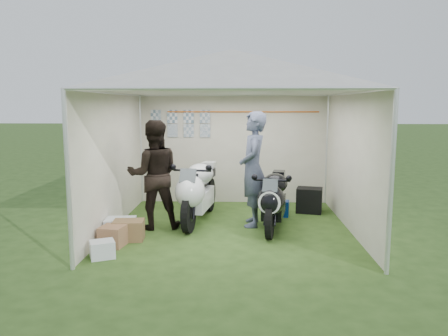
{
  "coord_description": "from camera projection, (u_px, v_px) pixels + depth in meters",
  "views": [
    {
      "loc": [
        0.16,
        -7.3,
        2.12
      ],
      "look_at": [
        -0.13,
        0.35,
        0.99
      ],
      "focal_mm": 35.0,
      "sensor_mm": 36.0,
      "label": 1
    }
  ],
  "objects": [
    {
      "name": "motorcycle_black",
      "position": [
        274.0,
        198.0,
        7.39
      ],
      "size": [
        0.64,
        1.94,
        0.96
      ],
      "rotation": [
        0.0,
        0.0,
        -0.18
      ],
      "color": "black",
      "rests_on": "ground"
    },
    {
      "name": "crate_1",
      "position": [
        113.0,
        236.0,
        6.54
      ],
      "size": [
        0.39,
        0.39,
        0.31
      ],
      "primitive_type": "cube",
      "rotation": [
        0.0,
        0.0,
        -0.16
      ],
      "color": "#8A5E41",
      "rests_on": "ground"
    },
    {
      "name": "crate_3",
      "position": [
        129.0,
        230.0,
        6.83
      ],
      "size": [
        0.5,
        0.37,
        0.31
      ],
      "primitive_type": "cube",
      "rotation": [
        0.0,
        0.0,
        0.08
      ],
      "color": "brown",
      "rests_on": "ground"
    },
    {
      "name": "paddock_stand",
      "position": [
        278.0,
        208.0,
        8.3
      ],
      "size": [
        0.43,
        0.31,
        0.3
      ],
      "primitive_type": "cube",
      "rotation": [
        0.0,
        0.0,
        -0.18
      ],
      "color": "#1138AE",
      "rests_on": "ground"
    },
    {
      "name": "person_blue_jacket",
      "position": [
        253.0,
        169.0,
        7.55
      ],
      "size": [
        0.49,
        0.73,
        1.99
      ],
      "primitive_type": "imported",
      "rotation": [
        0.0,
        0.0,
        -1.58
      ],
      "color": "#515976",
      "rests_on": "ground"
    },
    {
      "name": "ground",
      "position": [
        231.0,
        228.0,
        7.53
      ],
      "size": [
        80.0,
        80.0,
        0.0
      ],
      "primitive_type": "plane",
      "color": "#2C4818",
      "rests_on": "ground"
    },
    {
      "name": "canopy_tent",
      "position": [
        231.0,
        76.0,
        7.19
      ],
      "size": [
        5.66,
        5.66,
        3.0
      ],
      "color": "silver",
      "rests_on": "ground"
    },
    {
      "name": "equipment_box",
      "position": [
        309.0,
        200.0,
        8.57
      ],
      "size": [
        0.56,
        0.49,
        0.48
      ],
      "primitive_type": "cube",
      "rotation": [
        0.0,
        0.0,
        -0.22
      ],
      "color": "black",
      "rests_on": "ground"
    },
    {
      "name": "person_dark_jacket",
      "position": [
        154.0,
        175.0,
        7.4
      ],
      "size": [
        1.03,
        0.89,
        1.85
      ],
      "primitive_type": "imported",
      "rotation": [
        0.0,
        0.0,
        3.37
      ],
      "color": "black",
      "rests_on": "ground"
    },
    {
      "name": "crate_2",
      "position": [
        102.0,
        249.0,
        6.04
      ],
      "size": [
        0.41,
        0.38,
        0.24
      ],
      "primitive_type": "cube",
      "rotation": [
        0.0,
        0.0,
        0.43
      ],
      "color": "silver",
      "rests_on": "ground"
    },
    {
      "name": "motorcycle_white",
      "position": [
        198.0,
        190.0,
        7.78
      ],
      "size": [
        0.67,
        2.18,
        1.08
      ],
      "rotation": [
        0.0,
        0.0,
        -0.14
      ],
      "color": "black",
      "rests_on": "ground"
    },
    {
      "name": "crate_0",
      "position": [
        121.0,
        228.0,
        6.96
      ],
      "size": [
        0.5,
        0.41,
        0.31
      ],
      "primitive_type": "cube",
      "rotation": [
        0.0,
        0.0,
        0.1
      ],
      "color": "silver",
      "rests_on": "ground"
    }
  ]
}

